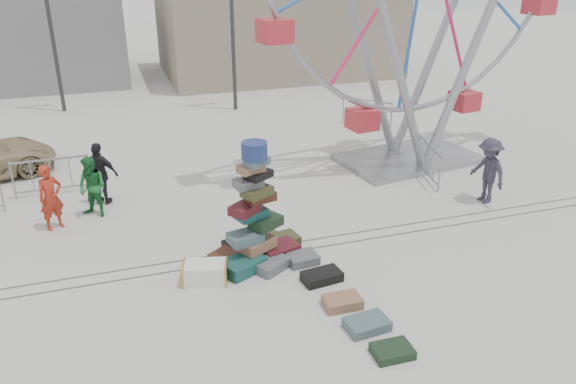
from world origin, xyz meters
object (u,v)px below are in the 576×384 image
object	(u,v)px
barricade_dummy_c	(52,176)
pedestrian_red	(51,198)
suitcase_tower	(254,229)
lamp_post_right	(234,0)
barricade_wheel_front	(428,162)
pedestrian_grey	(488,171)
barricade_wheel_back	(367,113)
pedestrian_green	(92,187)
lamp_post_left	(49,0)
pedestrian_black	(100,174)
steamer_trunk	(205,272)

from	to	relation	value
barricade_dummy_c	pedestrian_red	bearing A→B (deg)	-87.64
suitcase_tower	lamp_post_right	bearing A→B (deg)	55.41
barricade_wheel_front	pedestrian_grey	size ratio (longest dim) A/B	1.10
barricade_wheel_back	pedestrian_green	world-z (taller)	pedestrian_green
pedestrian_green	pedestrian_grey	xyz separation A→B (m)	(10.17, -2.40, 0.10)
suitcase_tower	pedestrian_red	size ratio (longest dim) A/B	1.68
lamp_post_left	barricade_wheel_back	distance (m)	13.29
pedestrian_black	pedestrian_grey	bearing A→B (deg)	-168.97
steamer_trunk	lamp_post_left	bearing A→B (deg)	117.18
suitcase_tower	pedestrian_black	bearing A→B (deg)	103.99
lamp_post_left	pedestrian_red	size ratio (longest dim) A/B	4.84
barricade_wheel_back	pedestrian_red	xyz separation A→B (m)	(-11.04, -5.32, 0.28)
suitcase_tower	lamp_post_left	bearing A→B (deg)	84.11
lamp_post_right	pedestrian_black	xyz separation A→B (m)	(-5.73, -8.26, -3.62)
pedestrian_red	pedestrian_green	xyz separation A→B (m)	(0.97, 0.41, -0.03)
lamp_post_right	barricade_wheel_back	bearing A→B (deg)	-44.69
barricade_wheel_back	pedestrian_black	bearing A→B (deg)	-108.09
pedestrian_green	suitcase_tower	bearing A→B (deg)	-7.56
barricade_dummy_c	barricade_wheel_front	size ratio (longest dim) A/B	1.00
lamp_post_right	suitcase_tower	distance (m)	13.25
barricade_dummy_c	pedestrian_red	size ratio (longest dim) A/B	1.21
barricade_wheel_front	pedestrian_green	size ratio (longest dim) A/B	1.25
barricade_dummy_c	barricade_wheel_front	distance (m)	10.88
pedestrian_red	lamp_post_left	bearing A→B (deg)	61.77
pedestrian_black	pedestrian_green	bearing A→B (deg)	102.53
barricade_dummy_c	barricade_wheel_back	size ratio (longest dim) A/B	1.00
barricade_wheel_back	pedestrian_grey	xyz separation A→B (m)	(0.09, -7.30, 0.36)
pedestrian_red	pedestrian_black	size ratio (longest dim) A/B	0.96
barricade_wheel_back	pedestrian_black	xyz separation A→B (m)	(-9.86, -4.17, 0.31)
barricade_dummy_c	pedestrian_green	bearing A→B (deg)	-59.38
barricade_wheel_back	pedestrian_grey	distance (m)	7.31
barricade_dummy_c	barricade_wheel_back	world-z (taller)	same
pedestrian_red	barricade_wheel_front	bearing A→B (deg)	-29.01
lamp_post_right	pedestrian_black	distance (m)	10.68
steamer_trunk	pedestrian_red	bearing A→B (deg)	146.06
lamp_post_right	barricade_wheel_back	world-z (taller)	lamp_post_right
barricade_wheel_back	pedestrian_red	size ratio (longest dim) A/B	1.21
barricade_dummy_c	barricade_wheel_back	bearing A→B (deg)	14.48
lamp_post_left	pedestrian_red	world-z (taller)	lamp_post_left
lamp_post_right	suitcase_tower	size ratio (longest dim) A/B	2.87
steamer_trunk	barricade_dummy_c	distance (m)	6.64
barricade_wheel_back	pedestrian_grey	world-z (taller)	pedestrian_grey
pedestrian_red	steamer_trunk	bearing A→B (deg)	-77.75
barricade_wheel_back	lamp_post_left	bearing A→B (deg)	-159.68
lamp_post_right	pedestrian_black	bearing A→B (deg)	-124.73
pedestrian_black	pedestrian_grey	size ratio (longest dim) A/B	0.95
steamer_trunk	suitcase_tower	bearing A→B (deg)	39.14
lamp_post_left	barricade_dummy_c	world-z (taller)	lamp_post_left
lamp_post_left	steamer_trunk	bearing A→B (deg)	-77.96
lamp_post_left	steamer_trunk	size ratio (longest dim) A/B	8.71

